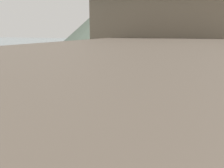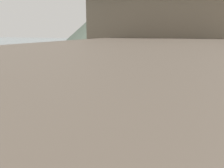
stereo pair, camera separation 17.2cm
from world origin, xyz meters
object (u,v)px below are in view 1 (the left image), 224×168
at_px(house_waterfront_far, 195,57).
at_px(stone_bridge, 164,45).
at_px(boat_moored_far, 47,161).
at_px(house_waterfront_tall, 178,80).
at_px(mooring_post_dock_far, 157,88).
at_px(boat_midriver_drifting, 170,66).
at_px(house_waterfront_second, 177,81).
at_px(mooring_post_dock_mid, 127,122).
at_px(house_waterfront_narrow, 196,65).
at_px(boat_moored_third, 146,78).
at_px(boat_moored_second, 121,104).
at_px(boat_moored_nearest, 172,62).

height_order(house_waterfront_far, stone_bridge, house_waterfront_far).
bearing_deg(boat_moored_far, house_waterfront_tall, 53.37).
distance_m(house_waterfront_tall, mooring_post_dock_far, 8.78).
relative_size(boat_midriver_drifting, house_waterfront_tall, 0.60).
xyz_separation_m(boat_moored_far, stone_bridge, (-3.74, 58.27, 2.69)).
bearing_deg(mooring_post_dock_far, stone_bridge, 98.60).
relative_size(house_waterfront_second, mooring_post_dock_mid, 11.55).
bearing_deg(house_waterfront_narrow, boat_moored_third, 129.17).
xyz_separation_m(boat_moored_third, stone_bridge, (-2.97, 33.22, 2.82)).
xyz_separation_m(boat_moored_third, house_waterfront_narrow, (7.23, -8.88, 3.48)).
bearing_deg(boat_moored_far, boat_moored_third, 91.76).
bearing_deg(house_waterfront_far, boat_midriver_drifting, 108.20).
relative_size(house_waterfront_tall, house_waterfront_far, 1.12).
height_order(boat_moored_third, boat_moored_far, boat_moored_far).
height_order(house_waterfront_narrow, stone_bridge, house_waterfront_narrow).
height_order(house_waterfront_tall, mooring_post_dock_mid, house_waterfront_tall).
height_order(boat_moored_second, house_waterfront_second, house_waterfront_second).
relative_size(boat_moored_far, house_waterfront_narrow, 0.61).
bearing_deg(boat_moored_far, stone_bridge, 93.68).
distance_m(boat_moored_third, house_waterfront_far, 7.81).
relative_size(boat_moored_far, house_waterfront_far, 0.68).
height_order(boat_moored_nearest, mooring_post_dock_far, mooring_post_dock_far).
relative_size(boat_moored_second, house_waterfront_far, 0.60).
relative_size(boat_moored_second, mooring_post_dock_far, 5.80).
xyz_separation_m(boat_moored_nearest, mooring_post_dock_far, (2.51, -29.79, 0.80)).
height_order(boat_moored_nearest, boat_moored_third, boat_moored_nearest).
distance_m(boat_moored_third, house_waterfront_second, 25.86).
height_order(boat_moored_second, house_waterfront_narrow, house_waterfront_narrow).
xyz_separation_m(house_waterfront_tall, house_waterfront_narrow, (0.79, 8.54, -0.00)).
bearing_deg(mooring_post_dock_mid, boat_moored_nearest, 93.58).
distance_m(house_waterfront_second, mooring_post_dock_mid, 6.94).
bearing_deg(house_waterfront_narrow, boat_moored_nearest, 102.11).
xyz_separation_m(boat_moored_nearest, house_waterfront_narrow, (6.24, -29.09, 3.42)).
bearing_deg(house_waterfront_second, boat_moored_far, -174.22).
bearing_deg(boat_moored_second, mooring_post_dock_mid, -67.39).
bearing_deg(house_waterfront_far, house_waterfront_second, -89.14).
bearing_deg(boat_moored_second, boat_moored_nearest, 90.22).
height_order(mooring_post_dock_far, stone_bridge, stone_bridge).
distance_m(house_waterfront_second, house_waterfront_far, 22.61).
height_order(boat_moored_nearest, house_waterfront_tall, house_waterfront_tall).
height_order(boat_moored_second, house_waterfront_far, house_waterfront_far).
distance_m(house_waterfront_tall, mooring_post_dock_mid, 4.68).
bearing_deg(mooring_post_dock_mid, mooring_post_dock_far, 90.00).
height_order(boat_moored_nearest, boat_midriver_drifting, boat_moored_nearest).
bearing_deg(mooring_post_dock_mid, house_waterfront_second, -51.23).
distance_m(house_waterfront_tall, house_waterfront_far, 15.59).
bearing_deg(boat_moored_second, house_waterfront_narrow, 41.22).
height_order(boat_moored_third, mooring_post_dock_mid, mooring_post_dock_mid).
distance_m(boat_moored_far, house_waterfront_narrow, 17.73).
bearing_deg(house_waterfront_far, house_waterfront_narrow, -86.02).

